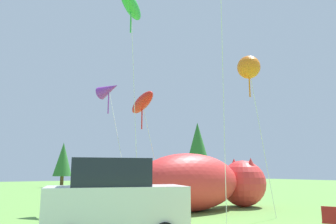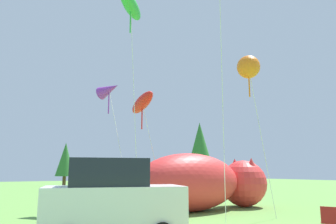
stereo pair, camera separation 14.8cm
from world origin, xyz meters
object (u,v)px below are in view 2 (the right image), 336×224
Objects in this scene: kite_green_fish at (131,6)px; kite_purple_delta at (109,90)px; kite_orange_flower at (248,67)px; kite_red_lizard at (142,103)px; inflatable_cat at (203,184)px; folding_chair at (331,220)px; parked_car at (113,202)px.

kite_green_fish reaches higher than kite_purple_delta.
kite_green_fish reaches higher than kite_orange_flower.
kite_red_lizard is 0.86× the size of kite_orange_flower.
folding_chair is at bearing -100.38° from inflatable_cat.
inflatable_cat is 1.21× the size of kite_purple_delta.
kite_green_fish is at bearing 77.10° from parked_car.
kite_purple_delta is (2.75, 7.02, 5.06)m from parked_car.
folding_chair is 7.50m from inflatable_cat.
kite_red_lizard is at bearing 119.79° from kite_orange_flower.
kite_purple_delta is (-4.17, 2.58, 4.87)m from inflatable_cat.
kite_purple_delta is at bearing 81.19° from kite_green_fish.
kite_red_lizard is 4.54m from kite_green_fish.
folding_chair is 0.13× the size of kite_orange_flower.
folding_chair is 0.09× the size of kite_green_fish.
kite_purple_delta is at bearing 118.71° from kite_orange_flower.
kite_green_fish is at bearing -134.89° from kite_red_lizard.
parked_car is 0.62× the size of kite_purple_delta.
folding_chair is at bearing -73.27° from kite_purple_delta.
inflatable_cat is at bearing -31.72° from kite_purple_delta.
kite_red_lizard is (-2.05, 8.02, 4.71)m from folding_chair.
kite_red_lizard is at bearing 72.73° from parked_car.
kite_red_lizard is at bearing -63.95° from kite_purple_delta.
kite_green_fish is (-3.52, 6.55, 8.74)m from folding_chair.
parked_car is at bearing 129.93° from folding_chair.
kite_red_lizard reaches higher than inflatable_cat.
kite_purple_delta is (-2.99, 9.94, 5.65)m from folding_chair.
kite_red_lizard is at bearing 81.23° from folding_chair.
parked_car is at bearing -148.57° from inflatable_cat.
kite_green_fish is 5.92m from kite_orange_flower.
kite_green_fish is (-1.47, -1.47, 4.03)m from kite_red_lizard.
folding_chair is at bearing -8.33° from parked_car.
inflatable_cat is 9.28m from kite_green_fish.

